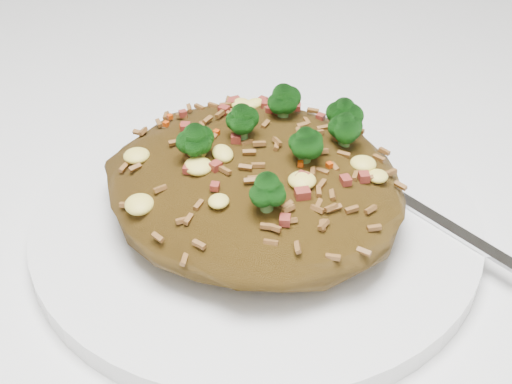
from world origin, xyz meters
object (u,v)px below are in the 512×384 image
Objects in this scene: dining_table at (368,325)px; fried_rice at (257,173)px; fork at (415,206)px; plate at (256,220)px.

fried_rice reaches higher than dining_table.
dining_table is 6.53× the size of fried_rice.
fried_rice is 1.13× the size of fork.
fork is at bearing 40.42° from plate.
fried_rice is (-0.06, -0.05, 0.13)m from dining_table.
dining_table is at bearing -127.40° from fork.
fried_rice is 0.10m from fork.
plate is 1.68× the size of fork.
plate is at bearing -128.41° from fork.
fork is (0.01, 0.01, 0.11)m from dining_table.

